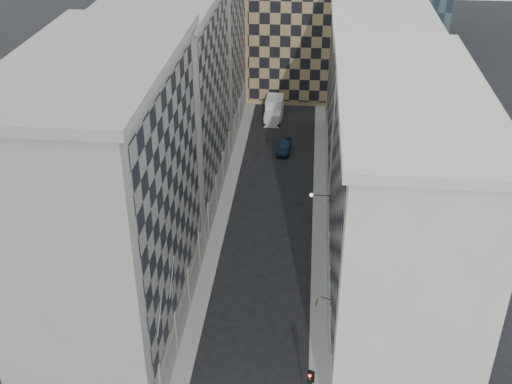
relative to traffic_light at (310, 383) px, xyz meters
The scene contains 14 objects.
sidewalk_west 28.51m from the traffic_light, 110.22° to the left, with size 1.50×100.00×0.15m, color gray.
sidewalk_east 26.78m from the traffic_light, 88.50° to the left, with size 1.50×100.00×0.15m, color gray.
bldg_left_a 19.36m from the traffic_light, 153.74° to the left, with size 10.80×22.80×23.70m.
bldg_left_b 34.43m from the traffic_light, 117.53° to the left, with size 10.80×22.80×22.70m.
bldg_left_c 54.44m from the traffic_light, 106.65° to the left, with size 10.80×22.80×21.70m.
bldg_right_a 15.14m from the traffic_light, 61.42° to the left, with size 10.80×26.80×20.70m.
bldg_right_b 39.73m from the traffic_light, 80.67° to the left, with size 10.80×28.80×19.70m.
tan_block 64.88m from the traffic_light, 92.27° to the left, with size 16.80×14.80×18.80m.
flagpoles_left 11.90m from the traffic_light, 165.96° to the left, with size 0.10×6.33×2.33m.
bracket_lamp 20.87m from the traffic_light, 90.48° to the left, with size 1.98×0.36×0.36m.
traffic_light is the anchor object (origin of this frame).
box_truck 52.63m from the traffic_light, 96.48° to the left, with size 2.52×5.69×3.07m.
dark_car 42.32m from the traffic_light, 95.38° to the left, with size 1.55×4.44×1.46m, color #0D1A31.
shop_sign 7.94m from the traffic_light, 86.99° to the left, with size 1.23×0.66×0.76m.
Camera 1 is at (3.65, -28.88, 37.12)m, focal length 45.00 mm.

